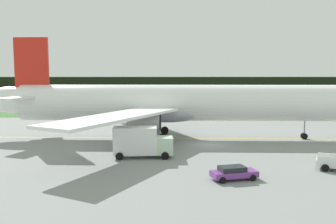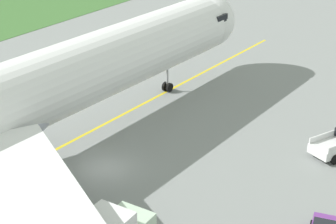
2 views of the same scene
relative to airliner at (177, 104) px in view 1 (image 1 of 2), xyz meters
The scene contains 7 objects.
ground 8.51m from the airliner, 49.21° to the right, with size 320.00×320.00×0.00m, color gray.
grass_verge 49.85m from the airliner, 84.96° to the left, with size 320.00×48.09×0.04m, color #3E6D32.
distant_tree_line 71.09m from the airliner, 86.49° to the left, with size 288.00×5.32×8.15m, color black.
taxiway_centerline_main 5.33m from the airliner, ahead, with size 77.91×0.30×0.01m, color yellow.
airliner is the anchor object (origin of this frame).
catering_truck 13.92m from the airliner, 110.45° to the right, with size 7.09×2.96×3.82m.
staff_car 22.67m from the airliner, 77.73° to the right, with size 4.64×2.78×1.30m.
Camera 1 is at (-5.84, -50.86, 10.27)m, focal length 39.69 mm.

